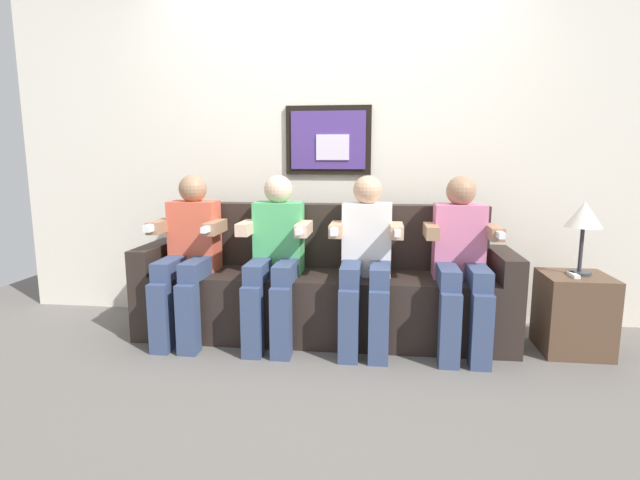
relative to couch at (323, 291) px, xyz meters
The scene contains 10 objects.
ground_plane 0.45m from the couch, 90.00° to the right, with size 6.40×6.40×0.00m, color #66605B.
back_wall_assembly 1.08m from the couch, 90.02° to the left, with size 4.92×0.10×2.60m.
couch is the anchor object (origin of this frame).
person_leftmost 0.95m from the couch, 169.27° to the right, with size 0.46×0.56×1.11m.
person_left_center 0.45m from the couch, 150.40° to the right, with size 0.46×0.56×1.11m.
person_right_center 0.45m from the couch, 29.63° to the right, with size 0.46×0.56×1.11m.
person_rightmost 0.95m from the couch, 10.70° to the right, with size 0.46×0.56×1.11m.
side_table_right 1.62m from the couch, ahead, with size 0.40×0.40×0.50m.
table_lamp 1.72m from the couch, ahead, with size 0.22×0.22×0.46m.
spare_remote_on_table 1.60m from the couch, ahead, with size 0.04×0.13×0.02m, color white.
Camera 1 is at (0.39, -2.96, 1.23)m, focal length 27.71 mm.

